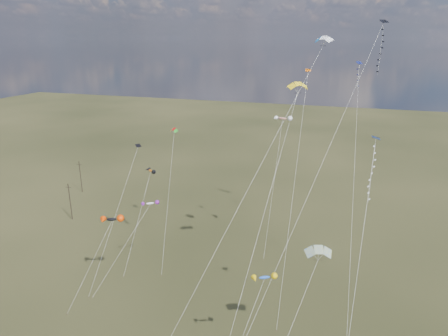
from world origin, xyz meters
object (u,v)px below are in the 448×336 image
(utility_pole_far, at_px, (81,176))
(parafoil_yellow, at_px, (298,85))
(diamond_black_high, at_px, (371,68))
(novelty_black_orange, at_px, (112,220))
(utility_pole_near, at_px, (70,201))

(utility_pole_far, bearing_deg, parafoil_yellow, -25.05)
(diamond_black_high, distance_m, novelty_black_orange, 40.68)
(novelty_black_orange, bearing_deg, utility_pole_near, 141.21)
(utility_pole_far, relative_size, diamond_black_high, 0.21)
(parafoil_yellow, height_order, novelty_black_orange, parafoil_yellow)
(utility_pole_near, xyz_separation_m, diamond_black_high, (56.36, -10.39, 29.14))
(diamond_black_high, bearing_deg, utility_pole_far, 159.24)
(diamond_black_high, bearing_deg, parafoil_yellow, -168.82)
(utility_pole_near, distance_m, utility_pole_far, 16.12)
(novelty_black_orange, bearing_deg, parafoil_yellow, 14.20)
(diamond_black_high, xyz_separation_m, parafoil_yellow, (-8.55, -1.69, -2.25))
(utility_pole_near, distance_m, novelty_black_orange, 30.29)
(utility_pole_near, distance_m, parafoil_yellow, 56.17)
(utility_pole_far, relative_size, novelty_black_orange, 0.66)
(parafoil_yellow, bearing_deg, utility_pole_near, 165.82)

